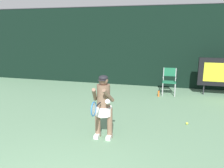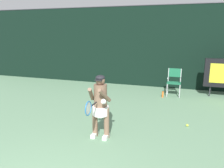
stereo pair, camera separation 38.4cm
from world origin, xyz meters
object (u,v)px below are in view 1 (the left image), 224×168
at_px(tennis_player, 103,104).
at_px(tennis_racket, 94,109).
at_px(tennis_ball_loose, 187,123).
at_px(umpire_chair, 169,80).
at_px(water_bottle, 159,94).

bearing_deg(tennis_player, tennis_racket, -90.70).
bearing_deg(tennis_player, tennis_ball_loose, 32.88).
xyz_separation_m(umpire_chair, water_bottle, (-0.38, -0.40, -0.50)).
bearing_deg(tennis_racket, tennis_ball_loose, 39.62).
distance_m(water_bottle, tennis_player, 4.11).
height_order(umpire_chair, tennis_ball_loose, umpire_chair).
height_order(water_bottle, tennis_ball_loose, water_bottle).
distance_m(tennis_racket, tennis_ball_loose, 2.96).
distance_m(water_bottle, tennis_ball_loose, 2.75).
bearing_deg(tennis_ball_loose, water_bottle, 109.52).
bearing_deg(tennis_racket, water_bottle, 71.92).
relative_size(umpire_chair, tennis_racket, 1.79).
distance_m(umpire_chair, water_bottle, 0.74).
xyz_separation_m(tennis_racket, tennis_ball_loose, (2.02, 1.95, -0.92)).
distance_m(umpire_chair, tennis_player, 4.55).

